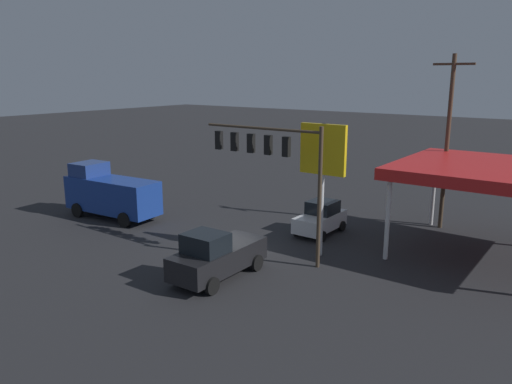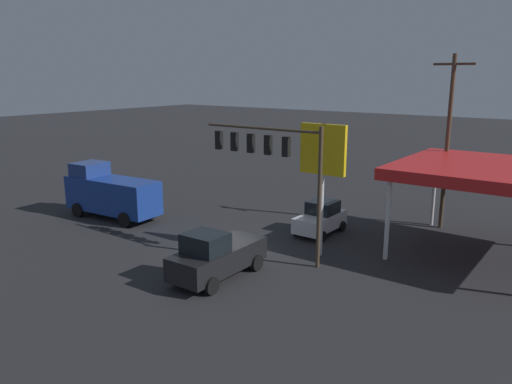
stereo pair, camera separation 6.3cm
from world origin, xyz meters
name	(u,v)px [view 2 (the right image)]	position (x,y,z in m)	size (l,w,h in m)	color
ground_plane	(234,253)	(0.00, 0.00, 0.00)	(200.00, 200.00, 0.00)	#262628
traffic_signal_assembly	(269,155)	(-1.65, -0.91, 5.38)	(7.11, 0.43, 7.02)	#473828
utility_pole	(448,139)	(-7.58, -11.29, 5.58)	(2.40, 0.26, 10.59)	#473828
gas_station_canopy	(506,173)	(-11.53, -7.76, 4.50)	(10.38, 8.82, 4.85)	red
price_sign	(323,158)	(-3.89, -2.46, 5.25)	(2.54, 0.27, 6.97)	silver
pickup_parked	(216,256)	(-1.47, 3.15, 1.11)	(2.32, 5.23, 2.40)	black
hatchback_crossing	(321,218)	(-2.05, -5.80, 0.95)	(1.99, 3.82, 1.97)	silver
delivery_truck	(111,193)	(10.97, -0.52, 1.69)	(6.96, 2.97, 3.58)	navy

